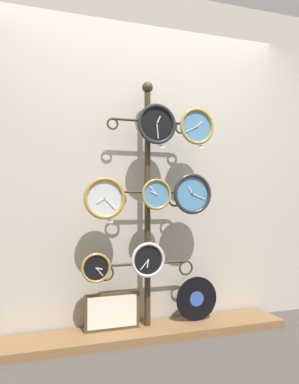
# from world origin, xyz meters

# --- Properties ---
(ground_plane) EXTENTS (12.00, 12.00, 0.00)m
(ground_plane) POSITION_xyz_m (0.00, 0.00, 0.00)
(ground_plane) COLOR #47423D
(shop_wall) EXTENTS (4.40, 0.04, 2.80)m
(shop_wall) POSITION_xyz_m (0.00, 0.57, 1.40)
(shop_wall) COLOR #BCB2A3
(shop_wall) RESTS_ON ground_plane
(low_shelf) EXTENTS (2.20, 0.36, 0.06)m
(low_shelf) POSITION_xyz_m (0.00, 0.35, 0.03)
(low_shelf) COLOR brown
(low_shelf) RESTS_ON ground_plane
(display_stand) EXTENTS (0.78, 0.32, 1.97)m
(display_stand) POSITION_xyz_m (-0.00, 0.41, 0.82)
(display_stand) COLOR #382D1E
(display_stand) RESTS_ON ground_plane
(clock_top_center) EXTENTS (0.31, 0.04, 0.31)m
(clock_top_center) POSITION_xyz_m (0.04, 0.31, 1.62)
(clock_top_center) COLOR black
(clock_top_right) EXTENTS (0.29, 0.04, 0.29)m
(clock_top_right) POSITION_xyz_m (0.37, 0.30, 1.62)
(clock_top_right) COLOR #4C84B2
(clock_middle_left) EXTENTS (0.31, 0.04, 0.31)m
(clock_middle_left) POSITION_xyz_m (-0.37, 0.30, 1.06)
(clock_middle_left) COLOR silver
(clock_middle_center) EXTENTS (0.24, 0.04, 0.24)m
(clock_middle_center) POSITION_xyz_m (0.04, 0.30, 1.08)
(clock_middle_center) COLOR #4C84B2
(clock_middle_right) EXTENTS (0.32, 0.04, 0.32)m
(clock_middle_right) POSITION_xyz_m (0.34, 0.31, 1.09)
(clock_middle_right) COLOR #4C84B2
(clock_bottom_left) EXTENTS (0.22, 0.04, 0.22)m
(clock_bottom_left) POSITION_xyz_m (-0.42, 0.32, 0.55)
(clock_bottom_left) COLOR black
(clock_bottom_center) EXTENTS (0.27, 0.04, 0.27)m
(clock_bottom_center) POSITION_xyz_m (-0.03, 0.30, 0.59)
(clock_bottom_center) COLOR black
(vinyl_record) EXTENTS (0.36, 0.01, 0.36)m
(vinyl_record) POSITION_xyz_m (0.41, 0.38, 0.24)
(vinyl_record) COLOR black
(vinyl_record) RESTS_ON low_shelf
(picture_frame) EXTENTS (0.42, 0.02, 0.28)m
(picture_frame) POSITION_xyz_m (-0.29, 0.39, 0.20)
(picture_frame) COLOR #4C381E
(picture_frame) RESTS_ON low_shelf
(price_tag_upper) EXTENTS (0.04, 0.00, 0.03)m
(price_tag_upper) POSITION_xyz_m (0.08, 0.31, 1.46)
(price_tag_upper) COLOR white
(price_tag_mid) EXTENTS (0.04, 0.00, 0.03)m
(price_tag_mid) POSITION_xyz_m (0.41, 0.30, 1.46)
(price_tag_mid) COLOR white
(price_tag_lower) EXTENTS (0.04, 0.00, 0.03)m
(price_tag_lower) POSITION_xyz_m (-0.32, 0.30, 0.89)
(price_tag_lower) COLOR white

